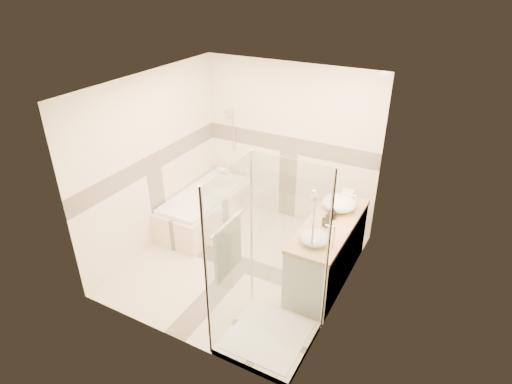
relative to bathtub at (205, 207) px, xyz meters
The scene contains 12 objects.
room 1.57m from the bathtub, 30.53° to the right, with size 2.82×3.02×2.52m.
bathtub is the anchor object (origin of this frame).
vanity 2.18m from the bathtub, ahead, with size 0.58×1.62×0.85m.
shower_enclosure 2.47m from the bathtub, 41.10° to the right, with size 0.96×0.93×2.04m.
vessel_sink_near 2.22m from the bathtub, ahead, with size 0.45×0.45×0.18m, color white.
vessel_sink_far 2.37m from the bathtub, 21.69° to the right, with size 0.36×0.36×0.14m, color white.
faucet_near 2.45m from the bathtub, ahead, with size 0.11×0.03×0.27m.
faucet_far 2.59m from the bathtub, 19.86° to the right, with size 0.12×0.03×0.30m.
amenity_bottle_a 2.27m from the bathtub, 11.89° to the right, with size 0.08×0.08×0.17m, color black.
amenity_bottle_b 2.23m from the bathtub, ahead, with size 0.13×0.13×0.16m, color black.
folded_towels 2.24m from the bathtub, ahead, with size 0.15×0.26×0.08m, color white.
rolled_towel 0.81m from the bathtub, 98.98° to the left, with size 0.10×0.10×0.22m, color white.
Camera 1 is at (2.45, -4.11, 3.71)m, focal length 30.00 mm.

